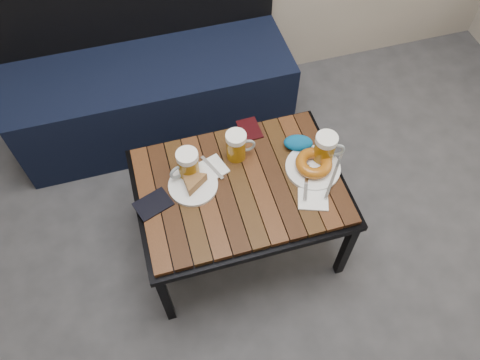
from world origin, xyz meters
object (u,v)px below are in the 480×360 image
object	(u,v)px
plate_pie	(193,183)
passport_burgundy	(250,129)
beer_mug_left	(188,165)
beer_mug_right	(325,149)
bench	(153,88)
knit_pouch	(298,143)
passport_navy	(153,204)
cafe_table	(240,190)
beer_mug_centre	(237,146)
plate_bagel	(313,165)

from	to	relation	value
plate_pie	passport_burgundy	world-z (taller)	plate_pie
beer_mug_left	beer_mug_right	bearing A→B (deg)	154.97
beer_mug_left	beer_mug_right	world-z (taller)	beer_mug_right
bench	knit_pouch	size ratio (longest dim) A/B	11.49
passport_navy	passport_burgundy	xyz separation A→B (m)	(0.47, 0.26, -0.00)
cafe_table	passport_burgundy	size ratio (longest dim) A/B	6.89
bench	passport_navy	distance (m)	0.86
beer_mug_left	knit_pouch	bearing A→B (deg)	164.61
beer_mug_right	passport_burgundy	xyz separation A→B (m)	(-0.25, 0.24, -0.07)
beer_mug_left	beer_mug_centre	distance (m)	0.22
plate_pie	beer_mug_left	bearing A→B (deg)	94.25
beer_mug_right	passport_burgundy	size ratio (longest dim) A/B	1.17
cafe_table	passport_burgundy	world-z (taller)	passport_burgundy
beer_mug_right	plate_bagel	size ratio (longest dim) A/B	0.53
beer_mug_right	knit_pouch	bearing A→B (deg)	143.97
plate_pie	plate_bagel	distance (m)	0.49
knit_pouch	beer_mug_left	bearing A→B (deg)	-177.94
beer_mug_left	plate_pie	distance (m)	0.07
passport_navy	knit_pouch	size ratio (longest dim) A/B	1.12
beer_mug_right	passport_navy	size ratio (longest dim) A/B	1.05
cafe_table	knit_pouch	bearing A→B (deg)	21.81
plate_pie	passport_burgundy	distance (m)	0.37
knit_pouch	bench	bearing A→B (deg)	126.03
passport_burgundy	knit_pouch	xyz separation A→B (m)	(0.17, -0.15, 0.02)
plate_bagel	plate_pie	bearing A→B (deg)	173.83
cafe_table	beer_mug_right	distance (m)	0.38
beer_mug_left	beer_mug_centre	bearing A→B (deg)	173.82
beer_mug_centre	plate_bagel	distance (m)	0.32
passport_navy	knit_pouch	world-z (taller)	knit_pouch
plate_pie	cafe_table	bearing A→B (deg)	-13.02
beer_mug_left	bench	bearing A→B (deg)	-103.57
beer_mug_left	beer_mug_centre	world-z (taller)	beer_mug_left
beer_mug_right	passport_burgundy	world-z (taller)	beer_mug_right
beer_mug_centre	passport_burgundy	distance (m)	0.16
bench	cafe_table	bearing A→B (deg)	-74.17
beer_mug_left	plate_pie	world-z (taller)	beer_mug_left
plate_pie	passport_burgundy	size ratio (longest dim) A/B	1.62
beer_mug_centre	plate_bagel	xyz separation A→B (m)	(0.28, -0.15, -0.04)
beer_mug_centre	passport_burgundy	bearing A→B (deg)	56.01
beer_mug_centre	plate_pie	distance (m)	0.23
passport_burgundy	plate_pie	bearing A→B (deg)	-146.12
passport_burgundy	knit_pouch	distance (m)	0.22
passport_navy	bench	bearing A→B (deg)	152.06
beer_mug_right	passport_burgundy	bearing A→B (deg)	149.28
bench	beer_mug_left	world-z (taller)	bench
bench	passport_navy	bearing A→B (deg)	-97.88
bench	beer_mug_right	size ratio (longest dim) A/B	9.80
passport_navy	plate_bagel	bearing A→B (deg)	68.99
cafe_table	knit_pouch	size ratio (longest dim) A/B	6.90
beer_mug_left	beer_mug_right	distance (m)	0.55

